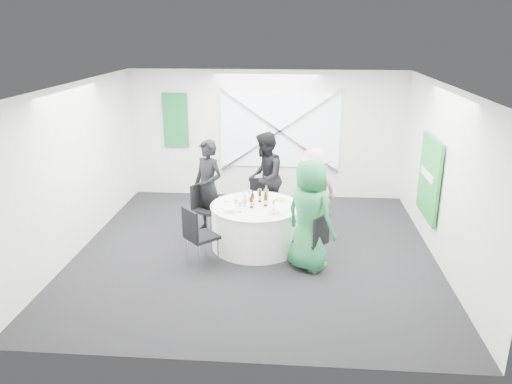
# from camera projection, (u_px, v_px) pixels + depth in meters

# --- Properties ---
(floor) EXTENTS (6.00, 6.00, 0.00)m
(floor) POSITION_uv_depth(u_px,v_px,m) (255.00, 251.00, 8.55)
(floor) COLOR black
(floor) RESTS_ON ground
(ceiling) EXTENTS (6.00, 6.00, 0.00)m
(ceiling) POSITION_uv_depth(u_px,v_px,m) (255.00, 85.00, 7.67)
(ceiling) COLOR silver
(ceiling) RESTS_ON wall_back
(wall_back) EXTENTS (6.00, 0.00, 6.00)m
(wall_back) POSITION_uv_depth(u_px,v_px,m) (266.00, 135.00, 10.95)
(wall_back) COLOR silver
(wall_back) RESTS_ON floor
(wall_front) EXTENTS (6.00, 0.00, 6.00)m
(wall_front) POSITION_uv_depth(u_px,v_px,m) (232.00, 251.00, 5.27)
(wall_front) COLOR silver
(wall_front) RESTS_ON floor
(wall_left) EXTENTS (0.00, 6.00, 6.00)m
(wall_left) POSITION_uv_depth(u_px,v_px,m) (77.00, 169.00, 8.34)
(wall_left) COLOR silver
(wall_left) RESTS_ON floor
(wall_right) EXTENTS (0.00, 6.00, 6.00)m
(wall_right) POSITION_uv_depth(u_px,v_px,m) (444.00, 177.00, 7.88)
(wall_right) COLOR silver
(wall_right) RESTS_ON floor
(window_panel) EXTENTS (2.60, 0.03, 1.60)m
(window_panel) POSITION_uv_depth(u_px,v_px,m) (280.00, 131.00, 10.86)
(window_panel) COLOR silver
(window_panel) RESTS_ON wall_back
(window_brace_a) EXTENTS (2.63, 0.05, 1.84)m
(window_brace_a) POSITION_uv_depth(u_px,v_px,m) (280.00, 131.00, 10.82)
(window_brace_a) COLOR silver
(window_brace_a) RESTS_ON window_panel
(window_brace_b) EXTENTS (2.63, 0.05, 1.84)m
(window_brace_b) POSITION_uv_depth(u_px,v_px,m) (280.00, 131.00, 10.82)
(window_brace_b) COLOR silver
(window_brace_b) RESTS_ON window_panel
(green_banner) EXTENTS (0.55, 0.04, 1.20)m
(green_banner) POSITION_uv_depth(u_px,v_px,m) (175.00, 120.00, 10.96)
(green_banner) COLOR #135F2F
(green_banner) RESTS_ON wall_back
(green_sign) EXTENTS (0.05, 1.20, 1.40)m
(green_sign) POSITION_uv_depth(u_px,v_px,m) (429.00, 178.00, 8.52)
(green_sign) COLOR #198A30
(green_sign) RESTS_ON wall_right
(banquet_table) EXTENTS (1.56, 1.56, 0.76)m
(banquet_table) POSITION_uv_depth(u_px,v_px,m) (256.00, 226.00, 8.62)
(banquet_table) COLOR silver
(banquet_table) RESTS_ON floor
(chair_back) EXTENTS (0.40, 0.41, 0.86)m
(chair_back) POSITION_uv_depth(u_px,v_px,m) (259.00, 197.00, 9.70)
(chair_back) COLOR black
(chair_back) RESTS_ON floor
(chair_back_left) EXTENTS (0.57, 0.57, 0.92)m
(chair_back_left) POSITION_uv_depth(u_px,v_px,m) (203.00, 204.00, 9.19)
(chair_back_left) COLOR black
(chair_back_left) RESTS_ON floor
(chair_back_right) EXTENTS (0.57, 0.57, 0.89)m
(chair_back_right) POSITION_uv_depth(u_px,v_px,m) (310.00, 205.00, 9.22)
(chair_back_right) COLOR black
(chair_back_right) RESTS_ON floor
(chair_front_right) EXTENTS (0.58, 0.58, 0.91)m
(chair_front_right) POSITION_uv_depth(u_px,v_px,m) (315.00, 237.00, 7.77)
(chair_front_right) COLOR black
(chair_front_right) RESTS_ON floor
(chair_front_left) EXTENTS (0.63, 0.63, 0.98)m
(chair_front_left) POSITION_uv_depth(u_px,v_px,m) (197.00, 232.00, 7.86)
(chair_front_left) COLOR black
(chair_front_left) RESTS_ON floor
(person_man_back_left) EXTENTS (0.76, 0.70, 1.74)m
(person_man_back_left) POSITION_uv_depth(u_px,v_px,m) (208.00, 187.00, 9.12)
(person_man_back_left) COLOR black
(person_man_back_left) RESTS_ON floor
(person_man_back) EXTENTS (0.53, 0.89, 1.78)m
(person_man_back) POSITION_uv_depth(u_px,v_px,m) (265.00, 178.00, 9.58)
(person_man_back) COLOR black
(person_man_back) RESTS_ON floor
(person_woman_pink) EXTENTS (1.10, 1.01, 1.58)m
(person_woman_pink) POSITION_uv_depth(u_px,v_px,m) (314.00, 191.00, 9.16)
(person_woman_pink) COLOR tan
(person_woman_pink) RESTS_ON floor
(person_woman_green) EXTENTS (1.03, 0.99, 1.78)m
(person_woman_green) POSITION_uv_depth(u_px,v_px,m) (310.00, 215.00, 7.70)
(person_woman_green) COLOR #20783E
(person_woman_green) RESTS_ON floor
(plate_back) EXTENTS (0.27, 0.27, 0.01)m
(plate_back) POSITION_uv_depth(u_px,v_px,m) (263.00, 196.00, 8.96)
(plate_back) COLOR white
(plate_back) RESTS_ON banquet_table
(plate_back_left) EXTENTS (0.25, 0.25, 0.01)m
(plate_back_left) POSITION_uv_depth(u_px,v_px,m) (231.00, 200.00, 8.76)
(plate_back_left) COLOR white
(plate_back_left) RESTS_ON banquet_table
(plate_back_right) EXTENTS (0.27, 0.27, 0.04)m
(plate_back_right) POSITION_uv_depth(u_px,v_px,m) (281.00, 200.00, 8.71)
(plate_back_right) COLOR white
(plate_back_right) RESTS_ON banquet_table
(plate_front_right) EXTENTS (0.27, 0.27, 0.04)m
(plate_front_right) POSITION_uv_depth(u_px,v_px,m) (274.00, 213.00, 8.13)
(plate_front_right) COLOR white
(plate_front_right) RESTS_ON banquet_table
(plate_front_left) EXTENTS (0.25, 0.25, 0.01)m
(plate_front_left) POSITION_uv_depth(u_px,v_px,m) (230.00, 211.00, 8.23)
(plate_front_left) COLOR white
(plate_front_left) RESTS_ON banquet_table
(napkin) EXTENTS (0.20, 0.15, 0.05)m
(napkin) POSITION_uv_depth(u_px,v_px,m) (230.00, 210.00, 8.17)
(napkin) COLOR silver
(napkin) RESTS_ON plate_front_left
(beer_bottle_a) EXTENTS (0.06, 0.06, 0.26)m
(beer_bottle_a) POSITION_uv_depth(u_px,v_px,m) (253.00, 200.00, 8.48)
(beer_bottle_a) COLOR #3A1D0A
(beer_bottle_a) RESTS_ON banquet_table
(beer_bottle_b) EXTENTS (0.06, 0.06, 0.26)m
(beer_bottle_b) POSITION_uv_depth(u_px,v_px,m) (260.00, 197.00, 8.63)
(beer_bottle_b) COLOR #3A1D0A
(beer_bottle_b) RESTS_ON banquet_table
(beer_bottle_c) EXTENTS (0.06, 0.06, 0.25)m
(beer_bottle_c) POSITION_uv_depth(u_px,v_px,m) (265.00, 201.00, 8.43)
(beer_bottle_c) COLOR #3A1D0A
(beer_bottle_c) RESTS_ON banquet_table
(beer_bottle_d) EXTENTS (0.06, 0.06, 0.25)m
(beer_bottle_d) POSITION_uv_depth(u_px,v_px,m) (251.00, 203.00, 8.35)
(beer_bottle_d) COLOR #3A1D0A
(beer_bottle_d) RESTS_ON banquet_table
(green_water_bottle) EXTENTS (0.08, 0.08, 0.31)m
(green_water_bottle) POSITION_uv_depth(u_px,v_px,m) (266.00, 196.00, 8.57)
(green_water_bottle) COLOR green
(green_water_bottle) RESTS_ON banquet_table
(clear_water_bottle) EXTENTS (0.08, 0.08, 0.29)m
(clear_water_bottle) POSITION_uv_depth(u_px,v_px,m) (244.00, 200.00, 8.43)
(clear_water_bottle) COLOR white
(clear_water_bottle) RESTS_ON banquet_table
(wine_glass_a) EXTENTS (0.07, 0.07, 0.17)m
(wine_glass_a) POSITION_uv_depth(u_px,v_px,m) (249.00, 193.00, 8.76)
(wine_glass_a) COLOR white
(wine_glass_a) RESTS_ON banquet_table
(wine_glass_b) EXTENTS (0.07, 0.07, 0.17)m
(wine_glass_b) POSITION_uv_depth(u_px,v_px,m) (274.00, 202.00, 8.28)
(wine_glass_b) COLOR white
(wine_glass_b) RESTS_ON banquet_table
(wine_glass_c) EXTENTS (0.07, 0.07, 0.17)m
(wine_glass_c) POSITION_uv_depth(u_px,v_px,m) (240.00, 205.00, 8.15)
(wine_glass_c) COLOR white
(wine_glass_c) RESTS_ON banquet_table
(wine_glass_d) EXTENTS (0.07, 0.07, 0.17)m
(wine_glass_d) POSITION_uv_depth(u_px,v_px,m) (236.00, 202.00, 8.29)
(wine_glass_d) COLOR white
(wine_glass_d) RESTS_ON banquet_table
(wine_glass_e) EXTENTS (0.07, 0.07, 0.17)m
(wine_glass_e) POSITION_uv_depth(u_px,v_px,m) (260.00, 191.00, 8.82)
(wine_glass_e) COLOR white
(wine_glass_e) RESTS_ON banquet_table
(wine_glass_f) EXTENTS (0.07, 0.07, 0.17)m
(wine_glass_f) POSITION_uv_depth(u_px,v_px,m) (244.00, 193.00, 8.72)
(wine_glass_f) COLOR white
(wine_glass_f) RESTS_ON banquet_table
(fork_a) EXTENTS (0.09, 0.14, 0.01)m
(fork_a) POSITION_uv_depth(u_px,v_px,m) (237.00, 196.00, 8.94)
(fork_a) COLOR silver
(fork_a) RESTS_ON banquet_table
(knife_a) EXTENTS (0.09, 0.14, 0.01)m
(knife_a) POSITION_uv_depth(u_px,v_px,m) (224.00, 202.00, 8.66)
(knife_a) COLOR silver
(knife_a) RESTS_ON banquet_table
(fork_b) EXTENTS (0.11, 0.12, 0.01)m
(fork_b) POSITION_uv_depth(u_px,v_px,m) (224.00, 209.00, 8.32)
(fork_b) COLOR silver
(fork_b) RESTS_ON banquet_table
(knife_b) EXTENTS (0.10, 0.13, 0.01)m
(knife_b) POSITION_uv_depth(u_px,v_px,m) (233.00, 214.00, 8.09)
(knife_b) COLOR silver
(knife_b) RESTS_ON banquet_table
(fork_c) EXTENTS (0.10, 0.13, 0.01)m
(fork_c) POSITION_uv_depth(u_px,v_px,m) (289.00, 203.00, 8.61)
(fork_c) COLOR silver
(fork_c) RESTS_ON banquet_table
(knife_c) EXTENTS (0.10, 0.13, 0.01)m
(knife_c) POSITION_uv_depth(u_px,v_px,m) (278.00, 197.00, 8.90)
(knife_c) COLOR silver
(knife_c) RESTS_ON banquet_table
(fork_d) EXTENTS (0.15, 0.02, 0.01)m
(fork_d) POSITION_uv_depth(u_px,v_px,m) (268.00, 195.00, 9.00)
(fork_d) COLOR silver
(fork_d) RESTS_ON banquet_table
(knife_d) EXTENTS (0.15, 0.03, 0.01)m
(knife_d) POSITION_uv_depth(u_px,v_px,m) (252.00, 194.00, 9.04)
(knife_d) COLOR silver
(knife_d) RESTS_ON banquet_table
(fork_e) EXTENTS (0.10, 0.13, 0.01)m
(fork_e) POSITION_uv_depth(u_px,v_px,m) (275.00, 215.00, 8.04)
(fork_e) COLOR silver
(fork_e) RESTS_ON banquet_table
(knife_e) EXTENTS (0.11, 0.13, 0.01)m
(knife_e) POSITION_uv_depth(u_px,v_px,m) (287.00, 211.00, 8.25)
(knife_e) COLOR silver
(knife_e) RESTS_ON banquet_table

